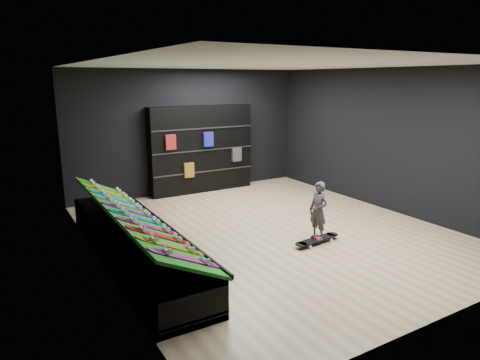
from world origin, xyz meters
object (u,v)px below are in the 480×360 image
back_shelving (201,149)px  child (318,222)px  display_rack (133,245)px  floor_skateboard (317,241)px

back_shelving → child: size_ratio=4.43×
display_rack → floor_skateboard: (2.92, -0.93, -0.20)m
display_rack → child: child is taller
back_shelving → floor_skateboard: (0.14, -4.25, -1.02)m
display_rack → child: size_ratio=7.47×
floor_skateboard → child: child is taller
back_shelving → floor_skateboard: 4.37m
display_rack → floor_skateboard: size_ratio=4.59×
child → display_rack: bearing=-114.4°
back_shelving → floor_skateboard: bearing=-88.1°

